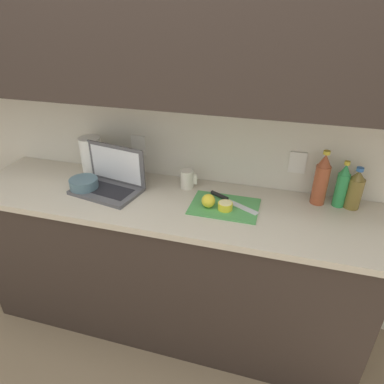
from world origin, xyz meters
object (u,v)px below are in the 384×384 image
(lemon_half_cut, at_px, (225,206))
(bowl_white, at_px, (84,185))
(laptop, at_px, (110,180))
(paper_towel_roll, at_px, (92,156))
(bottle_oil_tall, at_px, (342,186))
(measuring_cup, at_px, (187,179))
(knife, at_px, (226,199))
(bottle_water_clear, at_px, (355,190))
(cutting_board, at_px, (224,206))
(bottle_green_soda, at_px, (321,180))
(lemon_whole_beside, at_px, (208,201))

(lemon_half_cut, distance_m, bowl_white, 0.81)
(laptop, bearing_deg, paper_towel_roll, 152.79)
(bottle_oil_tall, distance_m, measuring_cup, 0.82)
(knife, distance_m, bottle_oil_tall, 0.60)
(bottle_water_clear, relative_size, bowl_white, 1.43)
(measuring_cup, bearing_deg, bottle_oil_tall, 1.77)
(laptop, height_order, cutting_board, laptop)
(lemon_half_cut, relative_size, paper_towel_roll, 0.32)
(lemon_half_cut, distance_m, bottle_oil_tall, 0.61)
(bottle_green_soda, distance_m, paper_towel_roll, 1.33)
(lemon_half_cut, relative_size, bottle_oil_tall, 0.30)
(measuring_cup, bearing_deg, lemon_half_cut, -36.08)
(lemon_half_cut, relative_size, bowl_white, 0.48)
(paper_towel_roll, bearing_deg, lemon_half_cut, -12.82)
(bottle_green_soda, bearing_deg, bottle_water_clear, -0.00)
(cutting_board, distance_m, bottle_green_soda, 0.52)
(laptop, bearing_deg, bottle_water_clear, 17.91)
(bottle_water_clear, bearing_deg, lemon_half_cut, -161.10)
(laptop, relative_size, cutting_board, 1.16)
(measuring_cup, height_order, bowl_white, measuring_cup)
(bottle_water_clear, bearing_deg, paper_towel_roll, -179.35)
(bottle_water_clear, distance_m, paper_towel_roll, 1.50)
(measuring_cup, bearing_deg, cutting_board, -31.94)
(laptop, xyz_separation_m, bottle_water_clear, (1.30, 0.17, 0.04))
(bottle_water_clear, bearing_deg, knife, -169.25)
(lemon_half_cut, bearing_deg, measuring_cup, 143.92)
(knife, bearing_deg, bowl_white, -144.90)
(bowl_white, bearing_deg, measuring_cup, 19.84)
(measuring_cup, distance_m, bowl_white, 0.59)
(knife, xyz_separation_m, bottle_water_clear, (0.64, 0.12, 0.09))
(measuring_cup, distance_m, paper_towel_roll, 0.61)
(laptop, distance_m, knife, 0.66)
(knife, relative_size, measuring_cup, 2.62)
(bottle_green_soda, relative_size, bottle_water_clear, 1.31)
(bottle_green_soda, relative_size, bowl_white, 1.88)
(paper_towel_roll, bearing_deg, knife, -7.02)
(bottle_green_soda, height_order, paper_towel_roll, bottle_green_soda)
(laptop, height_order, paper_towel_roll, laptop)
(measuring_cup, bearing_deg, bottle_green_soda, 2.02)
(laptop, bearing_deg, lemon_whole_beside, 6.05)
(lemon_whole_beside, height_order, bottle_oil_tall, bottle_oil_tall)
(lemon_half_cut, distance_m, bottle_green_soda, 0.52)
(lemon_whole_beside, xyz_separation_m, bowl_white, (-0.72, -0.01, -0.01))
(lemon_half_cut, xyz_separation_m, bottle_water_clear, (0.63, 0.21, 0.08))
(knife, distance_m, bowl_white, 0.80)
(lemon_half_cut, distance_m, bottle_water_clear, 0.67)
(bottle_green_soda, relative_size, bottle_oil_tall, 1.17)
(lemon_whole_beside, xyz_separation_m, measuring_cup, (-0.17, 0.19, 0.01))
(lemon_half_cut, height_order, lemon_whole_beside, lemon_whole_beside)
(knife, xyz_separation_m, lemon_half_cut, (0.02, -0.09, 0.01))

